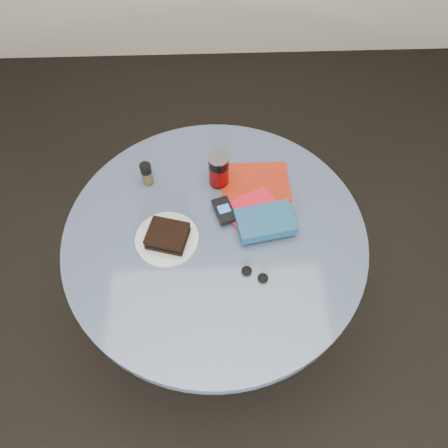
{
  "coord_description": "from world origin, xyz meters",
  "views": [
    {
      "loc": [
        0.0,
        -0.76,
        1.97
      ],
      "look_at": [
        0.03,
        0.0,
        0.8
      ],
      "focal_mm": 35.0,
      "sensor_mm": 36.0,
      "label": 1
    }
  ],
  "objects_px": {
    "pepper_grinder": "(147,174)",
    "novel": "(265,222)",
    "table": "(216,257)",
    "plate": "(167,239)",
    "magazine": "(255,183)",
    "red_book": "(252,209)",
    "headphones": "(255,274)",
    "mp3_player": "(224,210)",
    "soda_can": "(219,170)",
    "sandwich": "(167,236)"
  },
  "relations": [
    {
      "from": "table",
      "to": "soda_can",
      "type": "xyz_separation_m",
      "value": [
        0.02,
        0.21,
        0.23
      ]
    },
    {
      "from": "red_book",
      "to": "mp3_player",
      "type": "height_order",
      "value": "mp3_player"
    },
    {
      "from": "table",
      "to": "red_book",
      "type": "relative_size",
      "value": 5.8
    },
    {
      "from": "soda_can",
      "to": "headphones",
      "type": "relative_size",
      "value": 1.4
    },
    {
      "from": "table",
      "to": "plate",
      "type": "relative_size",
      "value": 4.85
    },
    {
      "from": "pepper_grinder",
      "to": "novel",
      "type": "relative_size",
      "value": 0.49
    },
    {
      "from": "pepper_grinder",
      "to": "novel",
      "type": "xyz_separation_m",
      "value": [
        0.39,
        -0.21,
        -0.01
      ]
    },
    {
      "from": "soda_can",
      "to": "red_book",
      "type": "xyz_separation_m",
      "value": [
        0.11,
        -0.13,
        -0.05
      ]
    },
    {
      "from": "magazine",
      "to": "headphones",
      "type": "xyz_separation_m",
      "value": [
        -0.03,
        -0.36,
        0.01
      ]
    },
    {
      "from": "plate",
      "to": "red_book",
      "type": "relative_size",
      "value": 1.2
    },
    {
      "from": "sandwich",
      "to": "pepper_grinder",
      "type": "xyz_separation_m",
      "value": [
        -0.08,
        0.25,
        0.01
      ]
    },
    {
      "from": "plate",
      "to": "sandwich",
      "type": "bearing_deg",
      "value": -48.76
    },
    {
      "from": "red_book",
      "to": "mp3_player",
      "type": "distance_m",
      "value": 0.1
    },
    {
      "from": "soda_can",
      "to": "pepper_grinder",
      "type": "height_order",
      "value": "soda_can"
    },
    {
      "from": "novel",
      "to": "sandwich",
      "type": "bearing_deg",
      "value": 177.17
    },
    {
      "from": "table",
      "to": "plate",
      "type": "bearing_deg",
      "value": -171.6
    },
    {
      "from": "table",
      "to": "sandwich",
      "type": "height_order",
      "value": "sandwich"
    },
    {
      "from": "magazine",
      "to": "sandwich",
      "type": "bearing_deg",
      "value": -143.21
    },
    {
      "from": "magazine",
      "to": "headphones",
      "type": "relative_size",
      "value": 2.56
    },
    {
      "from": "novel",
      "to": "headphones",
      "type": "relative_size",
      "value": 1.98
    },
    {
      "from": "pepper_grinder",
      "to": "magazine",
      "type": "relative_size",
      "value": 0.38
    },
    {
      "from": "mp3_player",
      "to": "red_book",
      "type": "bearing_deg",
      "value": 8.53
    },
    {
      "from": "table",
      "to": "red_book",
      "type": "bearing_deg",
      "value": 33.56
    },
    {
      "from": "plate",
      "to": "magazine",
      "type": "height_order",
      "value": "plate"
    },
    {
      "from": "red_book",
      "to": "novel",
      "type": "xyz_separation_m",
      "value": [
        0.04,
        -0.07,
        0.03
      ]
    },
    {
      "from": "novel",
      "to": "mp3_player",
      "type": "relative_size",
      "value": 1.63
    },
    {
      "from": "table",
      "to": "sandwich",
      "type": "relative_size",
      "value": 6.82
    },
    {
      "from": "pepper_grinder",
      "to": "magazine",
      "type": "distance_m",
      "value": 0.38
    },
    {
      "from": "pepper_grinder",
      "to": "headphones",
      "type": "xyz_separation_m",
      "value": [
        0.35,
        -0.38,
        -0.04
      ]
    },
    {
      "from": "plate",
      "to": "pepper_grinder",
      "type": "xyz_separation_m",
      "value": [
        -0.07,
        0.24,
        0.04
      ]
    },
    {
      "from": "sandwich",
      "to": "headphones",
      "type": "distance_m",
      "value": 0.3
    },
    {
      "from": "magazine",
      "to": "mp3_player",
      "type": "distance_m",
      "value": 0.18
    },
    {
      "from": "soda_can",
      "to": "table",
      "type": "bearing_deg",
      "value": -95.27
    },
    {
      "from": "red_book",
      "to": "novel",
      "type": "height_order",
      "value": "novel"
    },
    {
      "from": "table",
      "to": "plate",
      "type": "xyz_separation_m",
      "value": [
        -0.16,
        -0.02,
        0.17
      ]
    },
    {
      "from": "pepper_grinder",
      "to": "headphones",
      "type": "bearing_deg",
      "value": -47.5
    },
    {
      "from": "magazine",
      "to": "novel",
      "type": "height_order",
      "value": "novel"
    },
    {
      "from": "pepper_grinder",
      "to": "mp3_player",
      "type": "bearing_deg",
      "value": -29.69
    },
    {
      "from": "table",
      "to": "soda_can",
      "type": "relative_size",
      "value": 7.61
    },
    {
      "from": "plate",
      "to": "pepper_grinder",
      "type": "bearing_deg",
      "value": 107.06
    },
    {
      "from": "sandwich",
      "to": "novel",
      "type": "bearing_deg",
      "value": 7.52
    },
    {
      "from": "soda_can",
      "to": "mp3_player",
      "type": "xyz_separation_m",
      "value": [
        0.01,
        -0.14,
        -0.04
      ]
    },
    {
      "from": "pepper_grinder",
      "to": "magazine",
      "type": "height_order",
      "value": "pepper_grinder"
    },
    {
      "from": "plate",
      "to": "sandwich",
      "type": "relative_size",
      "value": 1.41
    },
    {
      "from": "pepper_grinder",
      "to": "red_book",
      "type": "relative_size",
      "value": 0.53
    },
    {
      "from": "plate",
      "to": "magazine",
      "type": "distance_m",
      "value": 0.38
    },
    {
      "from": "sandwich",
      "to": "pepper_grinder",
      "type": "height_order",
      "value": "pepper_grinder"
    },
    {
      "from": "table",
      "to": "magazine",
      "type": "bearing_deg",
      "value": 53.88
    },
    {
      "from": "red_book",
      "to": "headphones",
      "type": "distance_m",
      "value": 0.25
    },
    {
      "from": "soda_can",
      "to": "pepper_grinder",
      "type": "xyz_separation_m",
      "value": [
        -0.25,
        0.01,
        -0.02
      ]
    }
  ]
}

